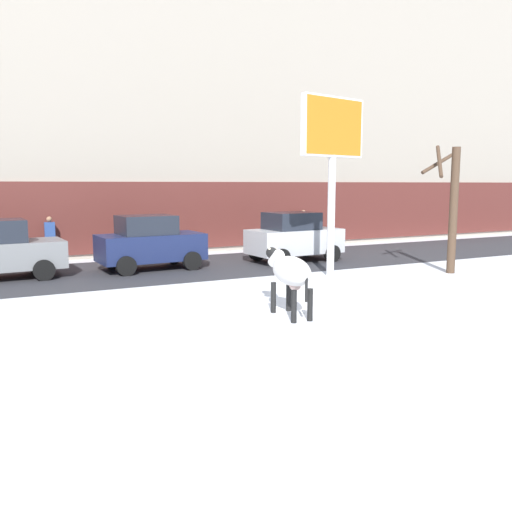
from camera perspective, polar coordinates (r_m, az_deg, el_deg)
name	(u,v)px	position (r m, az deg, el deg)	size (l,w,h in m)	color
ground_plane	(293,312)	(12.21, 3.98, -6.01)	(120.00, 120.00, 0.00)	white
road_strip	(188,267)	(18.71, -7.34, -1.22)	(60.00, 5.60, 0.01)	#333338
building_facade	(136,104)	(25.21, -12.84, 15.73)	(44.00, 6.10, 13.00)	#A39989
cow_holstein	(291,272)	(11.62, 3.78, -1.68)	(0.65, 1.90, 1.54)	silver
billboard	(333,138)	(16.86, 8.29, 12.48)	(2.51, 0.71, 5.56)	silver
car_navy_hatchback	(150,243)	(18.37, -11.37, 1.43)	(3.61, 2.12, 1.86)	#19234C
car_silver_hatchback	(294,237)	(19.99, 4.10, 2.06)	(3.61, 2.12, 1.86)	#B7BABF
pedestrian_near_billboard	(50,240)	(20.90, -21.31, 1.67)	(0.36, 0.24, 1.73)	#282833
pedestrian_by_cars	(303,229)	(24.41, 5.11, 2.96)	(0.36, 0.24, 1.73)	#282833
bare_tree_left_lot	(452,204)	(18.39, 20.34, 5.23)	(1.52, 0.95, 4.18)	#4C3828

